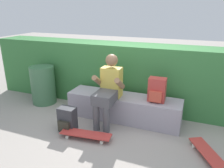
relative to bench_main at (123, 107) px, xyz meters
name	(u,v)px	position (x,y,z in m)	size (l,w,h in m)	color
ground_plane	(115,129)	(0.00, -0.41, -0.22)	(24.00, 24.00, 0.00)	gray
bench_main	(123,107)	(0.00, 0.00, 0.00)	(2.03, 0.49, 0.45)	#99919D
person_skater	(109,88)	(-0.20, -0.22, 0.42)	(0.49, 0.62, 1.20)	gold
skateboard_near_person	(86,134)	(-0.33, -0.83, -0.15)	(0.82, 0.29, 0.09)	#BC3833
skateboard_beside_bench	(210,155)	(1.44, -0.67, -0.15)	(0.57, 0.80, 0.09)	#BC3833
backpack_on_bench	(157,90)	(0.58, -0.01, 0.42)	(0.28, 0.23, 0.40)	#B23833
backpack_on_ground	(67,120)	(-0.73, -0.72, -0.03)	(0.28, 0.23, 0.40)	#333338
hedge_row	(122,74)	(-0.28, 0.67, 0.41)	(5.77, 0.65, 1.26)	#36733A
trash_bin	(43,85)	(-1.81, 0.07, 0.17)	(0.50, 0.50, 0.79)	#3D6B47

